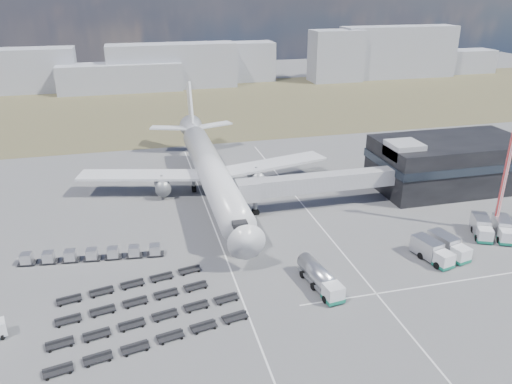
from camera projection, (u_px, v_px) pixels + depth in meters
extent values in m
plane|color=#565659|center=(248.00, 278.00, 71.31)|extent=(420.00, 420.00, 0.00)
cube|color=brown|center=(174.00, 107.00, 169.63)|extent=(420.00, 90.00, 0.01)
cube|color=silver|center=(228.00, 263.00, 75.32)|extent=(0.25, 110.00, 0.01)
cube|color=silver|center=(339.00, 248.00, 79.39)|extent=(0.25, 110.00, 0.01)
cube|color=silver|center=(435.00, 285.00, 69.81)|extent=(40.00, 0.25, 0.01)
cube|color=black|center=(450.00, 164.00, 101.68)|extent=(30.00, 16.00, 10.00)
cube|color=#262D38|center=(451.00, 158.00, 101.22)|extent=(30.40, 16.40, 1.60)
cube|color=#939399|center=(404.00, 150.00, 95.44)|extent=(6.00, 6.00, 3.00)
cube|color=#939399|center=(318.00, 183.00, 91.75)|extent=(29.80, 3.00, 3.00)
cube|color=#939399|center=(248.00, 190.00, 88.27)|extent=(4.00, 3.60, 3.40)
cylinder|color=slate|center=(255.00, 202.00, 90.05)|extent=(0.70, 0.70, 5.10)
cylinder|color=black|center=(255.00, 212.00, 90.86)|extent=(1.40, 0.90, 1.40)
cylinder|color=silver|center=(212.00, 172.00, 96.07)|extent=(5.60, 48.00, 5.60)
cone|color=silver|center=(243.00, 234.00, 72.39)|extent=(5.60, 5.00, 5.60)
cone|color=silver|center=(193.00, 130.00, 120.79)|extent=(5.60, 8.00, 5.60)
cube|color=black|center=(240.00, 223.00, 73.86)|extent=(2.20, 2.00, 0.80)
cube|color=silver|center=(143.00, 175.00, 98.07)|extent=(25.59, 11.38, 0.50)
cube|color=silver|center=(270.00, 164.00, 103.95)|extent=(25.59, 11.38, 0.50)
cylinder|color=slate|center=(162.00, 185.00, 97.73)|extent=(3.00, 5.00, 3.00)
cylinder|color=slate|center=(256.00, 177.00, 102.03)|extent=(3.00, 5.00, 3.00)
cube|color=silver|center=(169.00, 128.00, 121.18)|extent=(9.49, 5.63, 0.35)
cube|color=silver|center=(214.00, 125.00, 123.67)|extent=(9.49, 5.63, 0.35)
cube|color=silver|center=(190.00, 104.00, 121.27)|extent=(0.50, 9.06, 11.45)
cylinder|color=slate|center=(235.00, 241.00, 78.87)|extent=(0.50, 0.50, 2.50)
cylinder|color=slate|center=(194.00, 186.00, 100.49)|extent=(0.60, 0.60, 2.50)
cylinder|color=slate|center=(225.00, 183.00, 101.94)|extent=(0.60, 0.60, 2.50)
cylinder|color=black|center=(235.00, 246.00, 79.16)|extent=(0.50, 1.20, 1.20)
cube|color=#9799A4|center=(35.00, 70.00, 191.03)|extent=(30.05, 12.00, 16.35)
cube|color=#9799A4|center=(121.00, 77.00, 192.61)|extent=(46.45, 12.00, 10.63)
cube|color=#9799A4|center=(172.00, 66.00, 198.36)|extent=(50.30, 12.00, 17.17)
cube|color=#9799A4|center=(242.00, 62.00, 213.01)|extent=(27.23, 12.00, 16.00)
cube|color=#9799A4|center=(336.00, 56.00, 211.26)|extent=(21.38, 12.00, 21.05)
cube|color=#9799A4|center=(398.00, 52.00, 219.95)|extent=(51.61, 12.00, 21.84)
cube|color=#9799A4|center=(446.00, 62.00, 231.73)|extent=(45.54, 12.00, 10.30)
cube|color=silver|center=(333.00, 293.00, 65.54)|extent=(2.63, 2.63, 2.24)
cube|color=#136C52|center=(333.00, 298.00, 65.88)|extent=(2.74, 2.74, 0.49)
cylinder|color=silver|center=(316.00, 272.00, 69.44)|extent=(3.40, 7.56, 2.43)
cube|color=slate|center=(316.00, 279.00, 69.88)|extent=(3.30, 7.54, 0.34)
cylinder|color=black|center=(321.00, 286.00, 68.72)|extent=(2.65, 1.40, 1.07)
cube|color=silver|center=(245.00, 250.00, 77.45)|extent=(3.54, 2.12, 1.53)
cube|color=silver|center=(224.00, 176.00, 105.02)|extent=(3.90, 5.71, 2.47)
cube|color=#136C52|center=(224.00, 181.00, 105.41)|extent=(4.01, 5.82, 0.40)
cube|color=silver|center=(444.00, 260.00, 73.51)|extent=(2.79, 2.71, 2.23)
cube|color=#136C52|center=(443.00, 265.00, 73.85)|extent=(2.91, 2.83, 0.46)
cube|color=silver|center=(427.00, 247.00, 76.26)|extent=(3.45, 5.11, 2.64)
cube|color=silver|center=(461.00, 254.00, 74.98)|extent=(2.79, 2.71, 2.23)
cube|color=#136C52|center=(460.00, 259.00, 75.32)|extent=(2.91, 2.83, 0.46)
cube|color=silver|center=(443.00, 242.00, 77.73)|extent=(3.45, 5.11, 2.64)
cube|color=silver|center=(485.00, 235.00, 80.82)|extent=(3.00, 2.95, 2.19)
cube|color=#136C52|center=(484.00, 240.00, 81.15)|extent=(3.13, 3.08, 0.45)
cube|color=silver|center=(480.00, 223.00, 83.82)|extent=(4.09, 5.16, 2.59)
cube|color=silver|center=(507.00, 237.00, 80.24)|extent=(3.00, 2.95, 2.19)
cube|color=#136C52|center=(506.00, 241.00, 80.57)|extent=(3.13, 3.08, 0.45)
cube|color=silver|center=(502.00, 225.00, 83.24)|extent=(4.09, 5.16, 2.59)
cube|color=black|center=(27.00, 263.00, 74.68)|extent=(2.71, 1.83, 0.18)
cube|color=silver|center=(26.00, 258.00, 74.35)|extent=(1.73, 1.73, 1.48)
cube|color=black|center=(49.00, 261.00, 75.09)|extent=(2.71, 1.83, 0.18)
cube|color=silver|center=(48.00, 256.00, 74.76)|extent=(1.73, 1.73, 1.48)
cube|color=black|center=(71.00, 260.00, 75.50)|extent=(2.71, 1.83, 0.18)
cube|color=silver|center=(70.00, 255.00, 75.18)|extent=(1.73, 1.73, 1.48)
cube|color=black|center=(92.00, 258.00, 75.91)|extent=(2.71, 1.83, 0.18)
cube|color=silver|center=(92.00, 253.00, 75.59)|extent=(1.73, 1.73, 1.48)
cube|color=black|center=(114.00, 257.00, 76.32)|extent=(2.71, 1.83, 0.18)
cube|color=silver|center=(113.00, 252.00, 76.00)|extent=(1.73, 1.73, 1.48)
cube|color=black|center=(135.00, 255.00, 76.74)|extent=(2.71, 1.83, 0.18)
cube|color=silver|center=(134.00, 251.00, 76.41)|extent=(1.73, 1.73, 1.48)
cube|color=black|center=(155.00, 254.00, 77.15)|extent=(2.71, 1.83, 0.18)
cube|color=silver|center=(155.00, 249.00, 76.82)|extent=(1.73, 1.73, 1.48)
cube|color=black|center=(153.00, 341.00, 58.22)|extent=(24.96, 6.67, 0.76)
cube|color=black|center=(144.00, 320.00, 61.87)|extent=(24.96, 6.67, 0.76)
cube|color=black|center=(135.00, 301.00, 65.52)|extent=(20.86, 5.81, 0.76)
cube|color=black|center=(128.00, 284.00, 69.18)|extent=(20.86, 5.81, 0.76)
cylinder|color=red|center=(509.00, 159.00, 79.69)|extent=(0.73, 0.73, 26.06)
cube|color=#565659|center=(494.00, 231.00, 84.68)|extent=(2.08, 2.08, 0.31)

